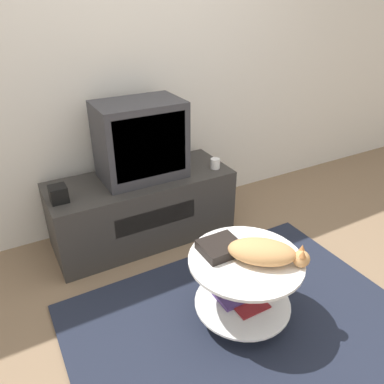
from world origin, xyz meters
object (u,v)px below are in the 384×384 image
Objects in this scene: dvd_box at (220,247)px; cat at (264,252)px; tv at (140,140)px; speaker at (59,194)px.

cat is (0.15, -0.18, 0.03)m from dvd_box.
tv is 5.50× the size of speaker.
dvd_box is 0.47× the size of cat.
tv is at bearing 139.54° from cat.
tv is 0.67m from speaker.
speaker is 0.50× the size of dvd_box.
speaker is 1.36m from cat.
tv is 1.22m from cat.
cat is at bearing -80.38° from tv.
dvd_box is 0.24m from cat.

